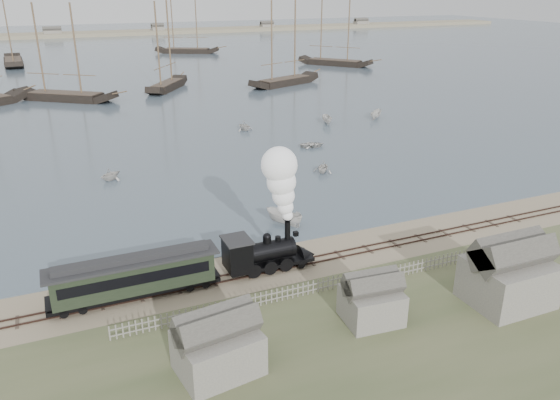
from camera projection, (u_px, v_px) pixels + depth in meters
name	position (u px, v px, depth m)	size (l,w,h in m)	color
ground	(281.00, 256.00, 49.81)	(600.00, 600.00, 0.00)	tan
harbor_water	(92.00, 54.00, 194.96)	(600.00, 336.00, 0.06)	#4A5A6A
rail_track	(290.00, 265.00, 48.09)	(120.00, 1.80, 0.16)	#38241E
picket_fence_west	(239.00, 311.00, 41.44)	(19.00, 0.10, 1.20)	slate
picket_fence_east	(445.00, 266.00, 48.01)	(15.00, 0.10, 1.20)	slate
shed_left	(219.00, 370.00, 35.02)	(5.00, 4.00, 4.10)	slate
shed_mid	(370.00, 320.00, 40.30)	(4.00, 3.50, 3.60)	slate
shed_right	(505.00, 302.00, 42.65)	(6.00, 5.00, 5.10)	slate
far_spit	(75.00, 36.00, 263.28)	(500.00, 20.00, 1.80)	tan
locomotive	(279.00, 218.00, 45.93)	(8.40, 3.13, 10.47)	black
passenger_coach	(134.00, 275.00, 42.43)	(13.26, 2.56, 3.22)	black
beached_dinghy	(91.00, 291.00, 43.44)	(3.44, 2.46, 0.71)	silver
rowboat_1	(110.00, 174.00, 68.72)	(3.03, 2.62, 1.60)	silver
rowboat_2	(284.00, 218.00, 55.87)	(4.10, 1.54, 1.59)	silver
rowboat_3	(312.00, 145.00, 82.98)	(3.73, 2.66, 0.77)	silver
rowboat_4	(323.00, 167.00, 71.50)	(2.92, 2.52, 1.54)	silver
rowboat_5	(376.00, 115.00, 100.49)	(3.94, 1.48, 1.52)	silver
rowboat_7	(244.00, 126.00, 92.23)	(3.15, 2.72, 1.66)	silver
rowboat_8	(327.00, 119.00, 96.81)	(3.91, 1.47, 1.51)	silver
schooner_2	(59.00, 52.00, 112.95)	(22.75, 5.25, 20.00)	black
schooner_3	(164.00, 46.00, 125.05)	(18.15, 4.19, 20.00)	black
schooner_4	(285.00, 43.00, 130.91)	(20.83, 4.81, 20.00)	black
schooner_5	(336.00, 31.00, 163.89)	(23.02, 5.31, 20.00)	black
schooner_7	(8.00, 31.00, 164.88)	(24.95, 5.76, 20.00)	black
schooner_8	(185.00, 24.00, 193.84)	(22.59, 5.21, 20.00)	black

